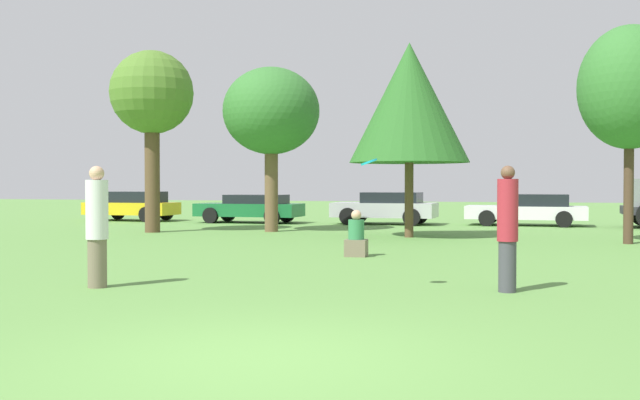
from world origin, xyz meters
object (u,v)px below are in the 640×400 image
Objects in this scene: person_thrower at (97,226)px; parked_car_silver at (386,207)px; frisbee at (369,162)px; parked_car_green at (251,208)px; bystander_sitting at (356,238)px; person_catcher at (508,228)px; tree_1 at (271,112)px; tree_0 at (152,96)px; tree_2 at (409,103)px; tree_3 at (630,88)px; parked_car_white at (528,209)px; parked_car_yellow at (133,205)px.

parked_car_silver is (1.61, 18.95, -0.28)m from person_thrower.
frisbee reaches higher than parked_car_green.
bystander_sitting is 13.18m from parked_car_silver.
person_catcher is 2.31m from frisbee.
person_catcher is 15.02m from tree_1.
person_catcher is at bearing -44.14° from tree_0.
tree_2 is 7.91m from parked_car_silver.
parked_car_green is (-7.43, 6.65, -3.46)m from tree_2.
tree_3 is (14.74, -1.21, -0.35)m from tree_0.
bystander_sitting is 0.18× the size of tree_2.
person_catcher is 7.35× the size of frisbee.
frisbee is at bearing -116.73° from tree_3.
parked_car_green is at bearing 150.52° from tree_3.
parked_car_green is 5.65m from parked_car_silver.
tree_2 is 1.28× the size of parked_car_white.
tree_2 is 6.17m from tree_3.
frisbee is at bearing -76.70° from bystander_sitting.
tree_1 reaches higher than parked_car_white.
tree_2 is (4.88, -1.51, 0.03)m from tree_1.
tree_1 is 0.94× the size of tree_2.
tree_1 is at bearing -67.77° from person_catcher.
bystander_sitting is 9.62m from tree_1.
tree_3 reaches higher than bystander_sitting.
frisbee is 0.25× the size of bystander_sitting.
tree_3 is at bearing -117.49° from person_catcher.
frisbee is 0.05× the size of tree_1.
tree_1 reaches higher than parked_car_silver.
tree_0 is 7.64m from parked_car_green.
tree_2 reaches higher than tree_1.
tree_1 reaches higher than person_thrower.
tree_2 is 1.41× the size of parked_car_silver.
tree_0 is at bearing 47.68° from parked_car_silver.
tree_2 is at bearing 86.25° from bystander_sitting.
person_thrower is 0.34× the size of tree_1.
tree_0 is (-5.25, 12.25, 3.60)m from person_thrower.
parked_car_yellow is 0.97× the size of parked_car_silver.
frisbee reaches higher than parked_car_silver.
tree_3 is at bearing 160.72° from parked_car_yellow.
tree_1 is 10.94m from parked_car_white.
tree_0 is 1.09× the size of tree_1.
parked_car_yellow reaches higher than bystander_sitting.
tree_1 is at bearing 37.52° from parked_car_white.
person_catcher reaches higher than parked_car_white.
tree_3 is 1.41× the size of parked_car_silver.
parked_car_yellow is (-13.00, 6.96, -3.41)m from tree_2.
frisbee reaches higher than bystander_sitting.
bystander_sitting is at bearing 103.30° from frisbee.
tree_0 is at bearing 33.33° from parked_car_white.
frisbee is at bearing 117.94° from parked_car_green.
tree_0 reaches higher than parked_car_green.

